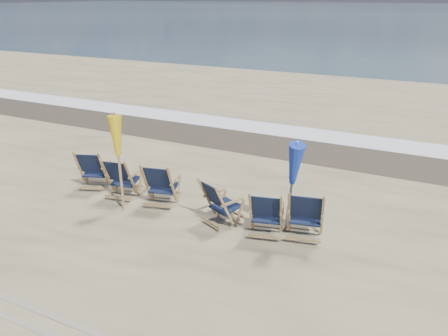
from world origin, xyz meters
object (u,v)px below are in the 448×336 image
object	(u,v)px
beach_chair_3	(224,208)
beach_chair_5	(322,218)
beach_chair_2	(172,186)
beach_chair_0	(103,170)
umbrella_blue	(292,163)
beach_chair_1	(131,180)
beach_chair_4	(281,216)
umbrella_yellow	(117,142)

from	to	relation	value
beach_chair_3	beach_chair_5	xyz separation A→B (m)	(1.85, 0.36, 0.04)
beach_chair_2	beach_chair_3	world-z (taller)	beach_chair_2
beach_chair_0	beach_chair_5	size ratio (longest dim) A/B	0.95
beach_chair_0	umbrella_blue	bearing A→B (deg)	158.61
beach_chair_1	umbrella_blue	world-z (taller)	umbrella_blue
beach_chair_1	beach_chair_4	world-z (taller)	beach_chair_1
beach_chair_4	umbrella_yellow	xyz separation A→B (m)	(-3.56, -0.24, 1.05)
beach_chair_4	umbrella_blue	distance (m)	1.03
beach_chair_3	beach_chair_4	distance (m)	1.13
beach_chair_4	beach_chair_2	bearing A→B (deg)	-18.69
beach_chair_3	beach_chair_5	size ratio (longest dim) A/B	0.93
beach_chair_0	beach_chair_4	bearing A→B (deg)	155.33
beach_chair_1	beach_chair_4	xyz separation A→B (m)	(3.61, -0.16, -0.01)
beach_chair_1	umbrella_yellow	world-z (taller)	umbrella_yellow
umbrella_blue	umbrella_yellow	bearing A→B (deg)	-172.16
beach_chair_3	beach_chair_5	world-z (taller)	beach_chair_5
beach_chair_3	beach_chair_2	bearing A→B (deg)	10.20
beach_chair_4	umbrella_yellow	bearing A→B (deg)	-9.70
beach_chair_1	beach_chair_4	size ratio (longest dim) A/B	1.02
beach_chair_2	beach_chair_3	xyz separation A→B (m)	(1.44, -0.38, -0.03)
beach_chair_0	beach_chair_2	world-z (taller)	beach_chair_2
beach_chair_5	umbrella_yellow	world-z (taller)	umbrella_yellow
beach_chair_0	beach_chair_4	size ratio (longest dim) A/B	1.01
beach_chair_2	beach_chair_3	distance (m)	1.49
umbrella_yellow	umbrella_blue	distance (m)	3.67
beach_chair_4	beach_chair_1	bearing A→B (deg)	-16.06
beach_chair_0	beach_chair_1	world-z (taller)	beach_chair_1
beach_chair_0	beach_chair_1	bearing A→B (deg)	148.00
beach_chair_3	beach_chair_5	distance (m)	1.89
umbrella_blue	beach_chair_1	bearing A→B (deg)	-178.39
beach_chair_2	beach_chair_5	bearing A→B (deg)	166.85
umbrella_yellow	beach_chair_0	bearing A→B (deg)	149.37
beach_chair_4	beach_chair_0	bearing A→B (deg)	-18.03
beach_chair_0	beach_chair_2	xyz separation A→B (m)	(2.00, -0.13, 0.02)
beach_chair_5	umbrella_blue	bearing A→B (deg)	-15.77
beach_chair_1	beach_chair_2	size ratio (longest dim) A/B	0.98
beach_chair_3	umbrella_blue	world-z (taller)	umbrella_blue
beach_chair_0	beach_chair_3	bearing A→B (deg)	151.43
beach_chair_0	umbrella_blue	distance (m)	4.75
beach_chair_1	beach_chair_2	world-z (taller)	beach_chair_2
beach_chair_5	umbrella_yellow	size ratio (longest dim) A/B	0.53
beach_chair_3	umbrella_blue	xyz separation A→B (m)	(1.20, 0.41, 1.00)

